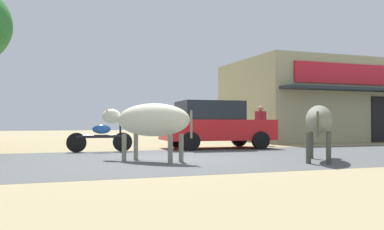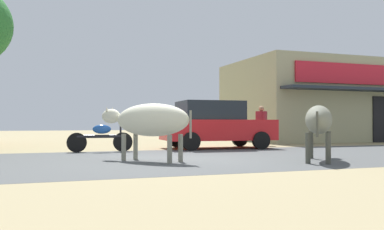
# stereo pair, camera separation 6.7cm
# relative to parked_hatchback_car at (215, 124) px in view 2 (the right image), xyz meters

# --- Properties ---
(ground) EXTENTS (80.00, 80.00, 0.00)m
(ground) POSITION_rel_parked_hatchback_car_xyz_m (-2.63, -3.53, -0.84)
(ground) COLOR tan
(asphalt_road) EXTENTS (72.00, 6.57, 0.00)m
(asphalt_road) POSITION_rel_parked_hatchback_car_xyz_m (-2.63, -3.53, -0.84)
(asphalt_road) COLOR #4D4F50
(asphalt_road) RESTS_ON ground
(storefront_right_club) EXTENTS (8.81, 6.86, 3.94)m
(storefront_right_club) POSITION_rel_parked_hatchback_car_xyz_m (7.88, 4.64, 1.13)
(storefront_right_club) COLOR tan
(storefront_right_club) RESTS_ON ground
(parked_hatchback_car) EXTENTS (3.88, 2.20, 1.64)m
(parked_hatchback_car) POSITION_rel_parked_hatchback_car_xyz_m (0.00, 0.00, 0.00)
(parked_hatchback_car) COLOR red
(parked_hatchback_car) RESTS_ON ground
(parked_motorcycle) EXTENTS (1.97, 0.28, 1.05)m
(parked_motorcycle) POSITION_rel_parked_hatchback_car_xyz_m (-3.98, -0.48, -0.38)
(parked_motorcycle) COLOR black
(parked_motorcycle) RESTS_ON ground
(cow_near_brown) EXTENTS (1.94, 2.30, 1.34)m
(cow_near_brown) POSITION_rel_parked_hatchback_car_xyz_m (-3.33, -3.97, 0.11)
(cow_near_brown) COLOR beige
(cow_near_brown) RESTS_ON ground
(cow_far_dark) EXTENTS (1.99, 2.36, 1.30)m
(cow_far_dark) POSITION_rel_parked_hatchback_car_xyz_m (0.44, -5.23, 0.11)
(cow_far_dark) COLOR slate
(cow_far_dark) RESTS_ON ground
(pedestrian_by_shop) EXTENTS (0.46, 0.61, 1.56)m
(pedestrian_by_shop) POSITION_rel_parked_hatchback_car_xyz_m (2.51, 1.23, 0.07)
(pedestrian_by_shop) COLOR #3F3F47
(pedestrian_by_shop) RESTS_ON ground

